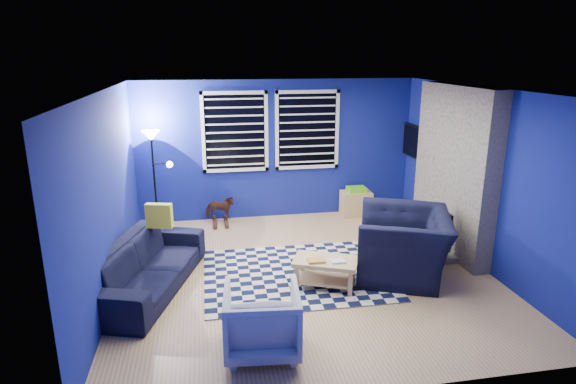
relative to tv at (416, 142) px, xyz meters
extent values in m
plane|color=tan|center=(-2.45, -2.00, -1.40)|extent=(5.00, 5.00, 0.00)
plane|color=white|center=(-2.45, -2.00, 1.10)|extent=(5.00, 5.00, 0.00)
plane|color=navy|center=(-2.45, 0.50, -0.15)|extent=(5.00, 0.00, 5.00)
plane|color=navy|center=(-4.95, -2.00, -0.15)|extent=(0.00, 5.00, 5.00)
plane|color=navy|center=(0.05, -2.00, -0.15)|extent=(0.00, 5.00, 5.00)
cube|color=gray|center=(-0.08, -1.50, -0.15)|extent=(0.26, 2.00, 2.50)
cube|color=black|center=(-0.22, -1.50, -1.05)|extent=(0.04, 0.70, 0.60)
cube|color=gray|center=(-0.35, -1.50, -1.36)|extent=(0.50, 1.20, 0.08)
cube|color=black|center=(-3.20, 0.48, 0.20)|extent=(1.05, 0.02, 1.30)
cube|color=white|center=(-3.20, 0.47, 0.88)|extent=(1.17, 0.05, 0.06)
cube|color=white|center=(-3.20, 0.47, -0.48)|extent=(1.17, 0.05, 0.06)
cube|color=black|center=(-1.90, 0.48, 0.20)|extent=(1.05, 0.02, 1.30)
cube|color=white|center=(-1.90, 0.47, 0.88)|extent=(1.17, 0.05, 0.06)
cube|color=white|center=(-1.90, 0.47, -0.48)|extent=(1.17, 0.05, 0.06)
cube|color=black|center=(0.00, 0.00, 0.00)|extent=(0.06, 1.00, 0.58)
cube|color=black|center=(-0.03, 0.00, 0.00)|extent=(0.01, 0.92, 0.50)
cube|color=black|center=(-2.59, -2.03, -1.39)|extent=(2.52, 2.02, 0.02)
imported|color=black|center=(-4.55, -2.10, -1.08)|extent=(2.37, 1.49, 0.64)
imported|color=black|center=(-1.14, -2.25, -0.96)|extent=(1.69, 1.59, 0.88)
imported|color=gray|center=(-3.26, -3.69, -1.05)|extent=(0.82, 0.84, 0.70)
imported|color=#412815|center=(-3.52, 0.23, -1.11)|extent=(0.30, 0.54, 0.44)
cube|color=tan|center=(-2.28, -2.45, -1.04)|extent=(0.93, 0.75, 0.05)
cube|color=tan|center=(-2.28, -2.45, -1.29)|extent=(0.84, 0.66, 0.03)
cube|color=#C28637|center=(-2.42, -2.50, -1.00)|extent=(0.27, 0.23, 0.03)
cube|color=silver|center=(-2.15, -2.56, -1.00)|extent=(0.22, 0.19, 0.03)
cube|color=tan|center=(-2.63, -2.63, -1.23)|extent=(0.07, 0.07, 0.33)
cube|color=tan|center=(-1.94, -2.63, -1.23)|extent=(0.07, 0.07, 0.33)
cube|color=tan|center=(-2.63, -2.27, -1.23)|extent=(0.07, 0.07, 0.33)
cube|color=tan|center=(-1.94, -2.27, -1.23)|extent=(0.07, 0.07, 0.33)
cube|color=tan|center=(-1.00, 0.25, -1.17)|extent=(0.56, 0.39, 0.46)
cube|color=black|center=(-1.00, 0.25, -1.17)|extent=(0.49, 0.35, 0.37)
cube|color=#65DE1A|center=(-1.00, 0.25, -0.90)|extent=(0.35, 0.27, 0.09)
cylinder|color=black|center=(-4.60, 0.15, -1.39)|extent=(0.21, 0.21, 0.03)
cylinder|color=black|center=(-4.60, 0.15, -0.59)|extent=(0.03, 0.03, 1.59)
cone|color=white|center=(-4.60, 0.15, 0.23)|extent=(0.29, 0.29, 0.16)
sphere|color=white|center=(-4.33, 0.11, -0.25)|extent=(0.11, 0.11, 0.11)
cube|color=yellow|center=(-4.40, -1.57, -0.59)|extent=(0.37, 0.19, 0.34)
camera|label=1|loc=(-3.77, -7.96, 1.54)|focal=30.00mm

